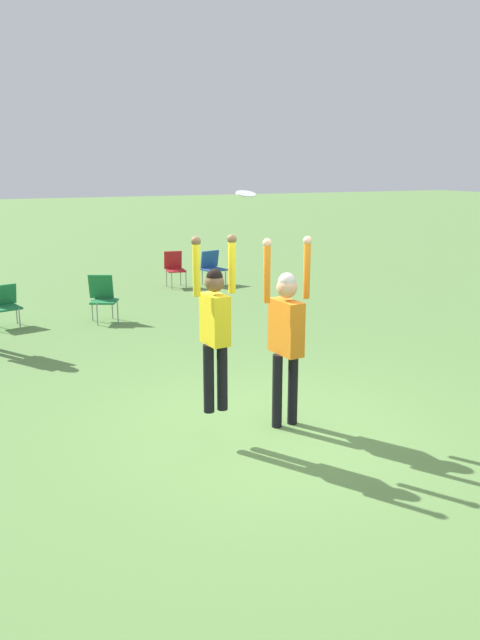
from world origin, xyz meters
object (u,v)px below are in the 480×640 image
at_px(person_jumping, 215,322).
at_px(camping_chair_1, 5,303).
at_px(frisbee, 246,194).
at_px(camping_chair_2, 175,266).
at_px(camping_chair_0, 103,295).
at_px(person_defending, 286,328).
at_px(camping_chair_4, 212,265).

xyz_separation_m(person_jumping, camping_chair_1, (-1.51, 6.64, -0.93)).
bearing_deg(camping_chair_1, frisbee, 92.79).
bearing_deg(camping_chair_2, camping_chair_0, 58.31).
xyz_separation_m(person_jumping, person_defending, (0.93, 0.06, -0.19)).
height_order(frisbee, camping_chair_2, frisbee).
bearing_deg(person_defending, camping_chair_1, -163.36).
xyz_separation_m(frisbee, camping_chair_2, (2.53, 9.08, -2.21)).
bearing_deg(camping_chair_0, camping_chair_1, 16.05).
height_order(frisbee, camping_chair_0, frisbee).
bearing_deg(camping_chair_0, person_defending, 123.79).
distance_m(person_defending, camping_chair_1, 7.06).
relative_size(person_defending, camping_chair_4, 2.55).
xyz_separation_m(person_defending, camping_chair_4, (2.99, 8.91, -0.71)).
xyz_separation_m(camping_chair_2, camping_chair_4, (1.00, -0.15, -0.03)).
height_order(person_defending, camping_chair_0, person_defending).
bearing_deg(camping_chair_4, camping_chair_2, -21.73).
bearing_deg(person_jumping, camping_chair_0, -6.63).
bearing_deg(frisbee, person_defending, 2.31).
bearing_deg(person_defending, frisbee, -91.44).
bearing_deg(camping_chair_2, person_jumping, 82.85).
height_order(frisbee, camping_chair_4, frisbee).
bearing_deg(camping_chair_0, camping_chair_4, -114.90).
bearing_deg(camping_chair_0, frisbee, 118.79).
relative_size(camping_chair_2, camping_chair_4, 1.04).
distance_m(camping_chair_2, camping_chair_4, 1.01).
xyz_separation_m(camping_chair_0, camping_chair_4, (3.61, 2.72, -0.02)).
bearing_deg(person_defending, camping_chair_0, -178.04).
relative_size(person_jumping, camping_chair_1, 2.42).
distance_m(frisbee, camping_chair_2, 9.68).
xyz_separation_m(frisbee, camping_chair_1, (-1.90, 6.60, -2.28)).
relative_size(person_defending, frisbee, 10.30).
bearing_deg(camping_chair_4, person_jumping, 52.98).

